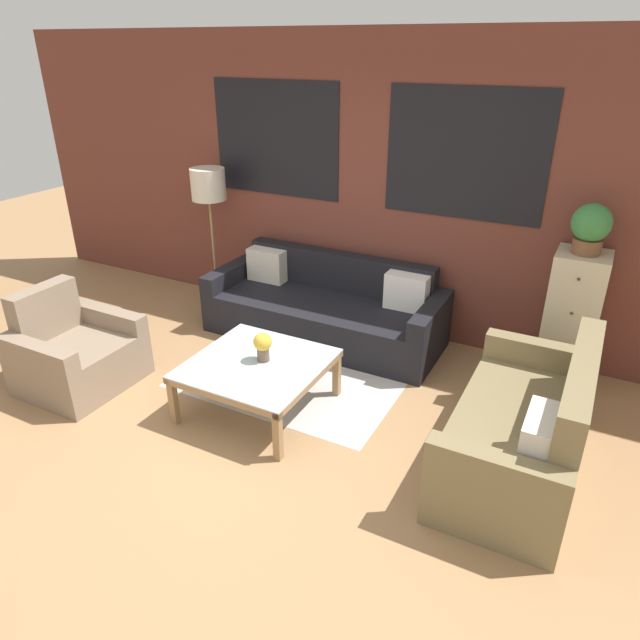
{
  "coord_description": "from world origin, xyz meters",
  "views": [
    {
      "loc": [
        2.17,
        -2.6,
        2.66
      ],
      "look_at": [
        0.16,
        1.23,
        0.55
      ],
      "focal_mm": 32.0,
      "sensor_mm": 36.0,
      "label": 1
    }
  ],
  "objects": [
    {
      "name": "floor_lamp",
      "position": [
        -1.59,
        2.08,
        1.29
      ],
      "size": [
        0.36,
        0.36,
        1.51
      ],
      "color": "olive",
      "rests_on": "ground_plane"
    },
    {
      "name": "armchair_corner",
      "position": [
        -1.63,
        0.18,
        0.28
      ],
      "size": [
        0.8,
        0.88,
        0.84
      ],
      "color": "#84705B",
      "rests_on": "ground_plane"
    },
    {
      "name": "potted_plant",
      "position": [
        2.04,
        2.16,
        1.38
      ],
      "size": [
        0.3,
        0.3,
        0.4
      ],
      "color": "brown",
      "rests_on": "drawer_cabinet"
    },
    {
      "name": "wall_back_brick",
      "position": [
        0.0,
        2.44,
        1.41
      ],
      "size": [
        8.4,
        0.09,
        2.8
      ],
      "color": "brown",
      "rests_on": "ground_plane"
    },
    {
      "name": "ground_plane",
      "position": [
        0.0,
        0.0,
        0.0
      ],
      "size": [
        16.0,
        16.0,
        0.0
      ],
      "primitive_type": "plane",
      "color": "#9E754C"
    },
    {
      "name": "settee_vintage",
      "position": [
        1.94,
        0.78,
        0.31
      ],
      "size": [
        0.8,
        1.64,
        0.92
      ],
      "color": "olive",
      "rests_on": "ground_plane"
    },
    {
      "name": "couch_dark",
      "position": [
        -0.15,
        1.95,
        0.28
      ],
      "size": [
        2.32,
        0.88,
        0.78
      ],
      "color": "black",
      "rests_on": "ground_plane"
    },
    {
      "name": "coffee_table",
      "position": [
        -0.05,
        0.57,
        0.37
      ],
      "size": [
        1.01,
        1.01,
        0.42
      ],
      "color": "silver",
      "rests_on": "ground_plane"
    },
    {
      "name": "rug",
      "position": [
        -0.05,
        1.18,
        0.0
      ],
      "size": [
        1.89,
        1.49,
        0.0
      ],
      "color": "#BCB7B2",
      "rests_on": "ground_plane"
    },
    {
      "name": "drawer_cabinet",
      "position": [
        2.04,
        2.16,
        0.58
      ],
      "size": [
        0.41,
        0.42,
        1.16
      ],
      "color": "#C6B793",
      "rests_on": "ground_plane"
    },
    {
      "name": "flower_vase",
      "position": [
        -0.02,
        0.62,
        0.56
      ],
      "size": [
        0.14,
        0.14,
        0.24
      ],
      "color": "brown",
      "rests_on": "coffee_table"
    }
  ]
}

